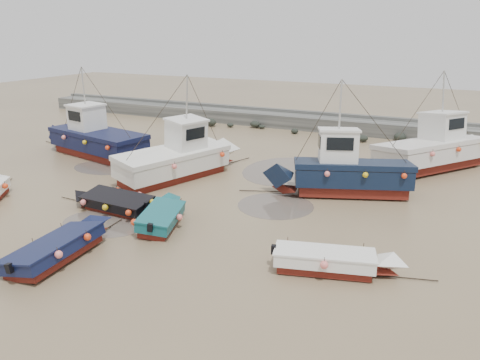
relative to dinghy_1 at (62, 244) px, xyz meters
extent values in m
plane|color=#8B7756|center=(1.70, 6.50, -0.54)|extent=(120.00, 120.00, 0.00)
cube|color=slate|center=(1.70, 28.50, 0.06)|extent=(60.00, 2.20, 1.20)
cube|color=slate|center=(1.70, 29.71, 0.79)|extent=(60.00, 0.60, 0.25)
ellipsoid|color=black|center=(6.80, 25.53, -0.25)|extent=(0.84, 0.86, 0.51)
ellipsoid|color=black|center=(9.50, 27.06, -0.20)|extent=(0.98, 1.07, 0.72)
ellipsoid|color=black|center=(-3.37, 26.97, -0.19)|extent=(0.99, 0.80, 0.58)
ellipsoid|color=black|center=(13.89, 26.27, -0.35)|extent=(0.54, 0.46, 0.30)
ellipsoid|color=black|center=(-21.81, 26.16, -0.31)|extent=(0.65, 0.64, 0.43)
ellipsoid|color=black|center=(11.39, 26.48, -0.32)|extent=(0.61, 0.47, 0.46)
ellipsoid|color=black|center=(-2.61, 26.77, -0.32)|extent=(0.61, 0.53, 0.32)
ellipsoid|color=black|center=(12.69, 27.10, -0.30)|extent=(0.67, 0.55, 0.43)
ellipsoid|color=black|center=(-7.47, 25.84, -0.16)|extent=(1.09, 0.88, 0.72)
ellipsoid|color=black|center=(-5.55, 26.15, -0.31)|extent=(0.65, 0.60, 0.37)
ellipsoid|color=black|center=(11.16, 25.89, -0.23)|extent=(0.88, 0.64, 0.62)
ellipsoid|color=black|center=(0.78, 26.10, -0.31)|extent=(0.64, 0.62, 0.48)
ellipsoid|color=black|center=(-21.72, 26.30, -0.15)|extent=(1.10, 0.87, 0.86)
ellipsoid|color=black|center=(9.54, 26.92, -0.34)|extent=(0.55, 0.45, 0.29)
cylinder|color=#5A5047|center=(-0.82, 3.33, -0.53)|extent=(4.22, 4.22, 0.01)
cylinder|color=#5A5047|center=(5.66, 8.98, -0.53)|extent=(3.97, 3.97, 0.01)
cylinder|color=#5A5047|center=(-7.16, 10.63, -0.53)|extent=(4.25, 4.25, 0.01)
cylinder|color=#5A5047|center=(3.89, 15.11, -0.53)|extent=(5.19, 5.19, 0.01)
cylinder|color=black|center=(-9.96, 5.41, -0.51)|extent=(1.13, 1.70, 0.04)
sphere|color=#EB4119|center=(-7.92, 3.82, 0.09)|extent=(0.30, 0.30, 0.30)
cube|color=maroon|center=(0.03, -0.37, -0.39)|extent=(1.81, 3.92, 0.30)
cube|color=#0F1537|center=(0.03, -0.37, -0.01)|extent=(2.11, 4.22, 0.45)
pyramid|color=#0F1537|center=(-0.15, 2.02, 0.44)|extent=(1.86, 0.84, 0.90)
cube|color=brown|center=(0.03, -0.37, 0.15)|extent=(1.70, 3.54, 0.10)
cube|color=#0F1537|center=(0.03, -0.37, 0.24)|extent=(2.19, 4.32, 0.07)
cube|color=black|center=(0.19, -2.51, 0.16)|extent=(0.23, 0.20, 0.35)
cylinder|color=black|center=(-0.22, 2.98, -0.51)|extent=(0.19, 2.00, 0.04)
sphere|color=#EB4119|center=(-0.87, -2.07, 0.09)|extent=(0.30, 0.30, 0.30)
sphere|color=#EB4119|center=(1.11, -1.11, 0.09)|extent=(0.30, 0.30, 0.30)
sphere|color=#EB4119|center=(-0.99, -0.44, 0.09)|extent=(0.30, 0.30, 0.30)
sphere|color=#EB4119|center=(0.99, 0.52, 0.09)|extent=(0.30, 0.30, 0.30)
sphere|color=#EB4119|center=(-1.11, 1.18, 0.09)|extent=(0.30, 0.30, 0.30)
cube|color=maroon|center=(1.88, 4.09, -0.39)|extent=(2.06, 3.17, 0.30)
cube|color=#11565C|center=(1.88, 4.09, -0.01)|extent=(2.33, 3.44, 0.45)
pyramid|color=#11565C|center=(1.30, 5.92, 0.44)|extent=(1.59, 1.12, 0.90)
cube|color=brown|center=(1.88, 4.09, 0.15)|extent=(1.90, 2.88, 0.10)
cube|color=#11565C|center=(1.88, 4.09, 0.24)|extent=(2.41, 3.53, 0.07)
cube|color=black|center=(2.38, 2.51, 0.16)|extent=(0.26, 0.24, 0.35)
cylinder|color=black|center=(1.04, 6.73, -0.51)|extent=(0.64, 1.92, 0.04)
sphere|color=#EB4119|center=(1.46, 2.64, 0.09)|extent=(0.30, 0.30, 0.30)
sphere|color=#EB4119|center=(2.68, 4.34, 0.09)|extent=(0.30, 0.30, 0.30)
sphere|color=#EB4119|center=(0.70, 5.03, 0.09)|extent=(0.30, 0.30, 0.30)
cube|color=maroon|center=(9.83, 3.29, -0.39)|extent=(3.62, 2.04, 0.30)
cube|color=white|center=(9.83, 3.29, -0.01)|extent=(3.92, 2.31, 0.45)
pyramid|color=white|center=(11.94, 3.83, 0.44)|extent=(1.05, 1.57, 0.90)
cube|color=brown|center=(9.83, 3.29, 0.15)|extent=(3.28, 1.88, 0.10)
cube|color=white|center=(9.83, 3.29, 0.24)|extent=(4.01, 2.38, 0.07)
cube|color=black|center=(7.96, 2.81, 0.16)|extent=(0.23, 0.26, 0.35)
cylinder|color=black|center=(12.82, 4.06, -0.51)|extent=(1.95, 0.54, 0.04)
sphere|color=#EB4119|center=(8.20, 3.73, 0.09)|extent=(0.30, 0.30, 0.30)
sphere|color=#EB4119|center=(10.03, 2.48, 0.09)|extent=(0.30, 0.30, 0.30)
sphere|color=#EB4119|center=(11.03, 4.46, 0.09)|extent=(0.30, 0.30, 0.30)
cube|color=maroon|center=(-1.18, 4.89, -0.39)|extent=(3.48, 1.41, 0.30)
cube|color=black|center=(-1.18, 4.89, -0.01)|extent=(3.74, 1.64, 0.45)
pyramid|color=black|center=(-3.36, 5.00, 0.44)|extent=(0.79, 1.48, 0.90)
cube|color=brown|center=(-1.18, 4.89, 0.15)|extent=(3.15, 1.32, 0.10)
cube|color=black|center=(-1.18, 4.89, 0.24)|extent=(3.83, 1.70, 0.07)
cube|color=black|center=(0.74, 4.79, 0.16)|extent=(0.19, 0.23, 0.35)
cylinder|color=black|center=(-4.27, 5.04, -0.51)|extent=(2.00, 0.14, 0.04)
sphere|color=#EB4119|center=(0.24, 3.97, 0.09)|extent=(0.30, 0.30, 0.30)
sphere|color=#EB4119|center=(-0.40, 5.69, 0.09)|extent=(0.30, 0.30, 0.30)
sphere|color=#EB4119|center=(-1.22, 4.04, 0.09)|extent=(0.30, 0.30, 0.30)
sphere|color=#EB4119|center=(-1.86, 5.77, 0.09)|extent=(0.30, 0.30, 0.30)
sphere|color=#EB4119|center=(-2.68, 4.12, 0.09)|extent=(0.30, 0.30, 0.30)
cube|color=maroon|center=(-9.44, 12.84, -0.26)|extent=(7.70, 3.93, 0.55)
cube|color=black|center=(-9.44, 12.84, 0.49)|extent=(8.32, 4.45, 0.95)
pyramid|color=black|center=(-13.83, 13.82, 1.19)|extent=(2.00, 3.04, 1.40)
cube|color=brown|center=(-9.44, 12.84, 1.00)|extent=(8.12, 4.31, 0.08)
cube|color=black|center=(-9.44, 12.84, 1.14)|extent=(8.51, 4.55, 0.30)
cube|color=white|center=(-10.49, 13.07, 2.11)|extent=(2.38, 2.34, 1.70)
cube|color=white|center=(-10.49, 13.07, 3.02)|extent=(2.57, 2.53, 0.12)
cube|color=black|center=(-11.49, 13.29, 2.37)|extent=(0.41, 1.63, 0.68)
cylinder|color=#B7B7B2|center=(-10.49, 13.07, 4.38)|extent=(0.10, 0.10, 2.60)
cylinder|color=black|center=(-14.99, 14.08, -0.51)|extent=(2.94, 0.71, 0.05)
sphere|color=#FD7B76|center=(-6.71, 10.67, 0.84)|extent=(0.30, 0.30, 0.30)
sphere|color=#FD7B76|center=(-7.27, 13.90, 0.84)|extent=(0.30, 0.30, 0.30)
sphere|color=#FD7B76|center=(-9.16, 11.22, 0.84)|extent=(0.30, 0.30, 0.30)
sphere|color=#FD7B76|center=(-9.72, 14.45, 0.84)|extent=(0.30, 0.30, 0.30)
sphere|color=#FD7B76|center=(-11.61, 11.77, 0.84)|extent=(0.30, 0.30, 0.30)
sphere|color=#FD7B76|center=(-12.18, 15.00, 0.84)|extent=(0.30, 0.30, 0.30)
cube|color=maroon|center=(-1.63, 10.50, -0.26)|extent=(4.11, 6.86, 0.55)
cube|color=white|center=(-1.63, 10.50, 0.49)|extent=(4.61, 7.43, 0.95)
pyramid|color=white|center=(-0.28, 14.33, 1.19)|extent=(2.74, 2.15, 1.40)
cube|color=brown|center=(-1.63, 10.50, 1.00)|extent=(4.47, 7.24, 0.08)
cube|color=white|center=(-1.63, 10.50, 1.14)|extent=(4.71, 7.59, 0.30)
cube|color=white|center=(-1.31, 11.41, 2.11)|extent=(2.25, 2.45, 1.70)
cube|color=white|center=(-1.31, 11.41, 3.02)|extent=(2.44, 2.64, 0.12)
cube|color=black|center=(-0.97, 12.37, 2.37)|extent=(1.37, 0.52, 0.68)
cylinder|color=#B7B7B2|center=(-1.31, 11.41, 4.38)|extent=(0.10, 0.10, 2.60)
cylinder|color=black|center=(0.10, 15.40, -0.51)|extent=(1.05, 2.84, 0.05)
sphere|color=#FD7B76|center=(-3.81, 8.31, 0.84)|extent=(0.30, 0.30, 0.30)
sphere|color=#FD7B76|center=(-0.70, 9.18, 0.84)|extent=(0.30, 0.30, 0.30)
sphere|color=#FD7B76|center=(-2.57, 11.82, 0.84)|extent=(0.30, 0.30, 0.30)
sphere|color=#FD7B76|center=(0.55, 12.70, 0.84)|extent=(0.30, 0.30, 0.30)
cube|color=maroon|center=(8.82, 12.34, -0.26)|extent=(6.06, 3.78, 0.55)
cube|color=black|center=(8.82, 12.34, 0.49)|extent=(6.57, 4.24, 0.95)
pyramid|color=black|center=(5.40, 11.08, 1.19)|extent=(2.11, 2.59, 1.40)
cube|color=brown|center=(8.82, 12.34, 1.00)|extent=(6.41, 4.10, 0.08)
cube|color=black|center=(8.82, 12.34, 1.14)|extent=(6.72, 4.33, 0.30)
cube|color=white|center=(8.03, 12.04, 2.11)|extent=(2.42, 2.16, 1.70)
cube|color=white|center=(8.03, 12.04, 3.02)|extent=(2.61, 2.33, 0.12)
cube|color=black|center=(7.07, 11.69, 2.37)|extent=(0.51, 1.27, 0.68)
cylinder|color=#B7B7B2|center=(8.03, 12.04, 4.38)|extent=(0.10, 0.10, 2.60)
cylinder|color=black|center=(4.40, 10.71, -0.51)|extent=(2.83, 1.08, 0.05)
sphere|color=#FD7B76|center=(11.55, 12.02, 0.84)|extent=(0.30, 0.30, 0.30)
sphere|color=#FD7B76|center=(9.77, 14.01, 0.84)|extent=(0.30, 0.30, 0.30)
sphere|color=#FD7B76|center=(9.71, 11.34, 0.84)|extent=(0.30, 0.30, 0.30)
sphere|color=#FD7B76|center=(7.93, 13.33, 0.84)|extent=(0.30, 0.30, 0.30)
sphere|color=#FD7B76|center=(7.86, 10.66, 0.84)|extent=(0.30, 0.30, 0.30)
sphere|color=#FD7B76|center=(6.08, 12.65, 0.84)|extent=(0.30, 0.30, 0.30)
cube|color=maroon|center=(12.35, 19.58, -0.26)|extent=(6.19, 7.08, 0.55)
cube|color=silver|center=(12.35, 19.58, 0.49)|extent=(6.86, 7.76, 0.95)
pyramid|color=silver|center=(14.86, 22.99, 1.19)|extent=(3.33, 2.98, 1.40)
cube|color=brown|center=(12.35, 19.58, 1.00)|extent=(6.66, 7.55, 0.08)
cube|color=silver|center=(12.35, 19.58, 1.14)|extent=(7.01, 7.93, 0.30)
cube|color=white|center=(12.94, 20.39, 2.11)|extent=(2.93, 2.89, 1.70)
cube|color=white|center=(12.94, 20.39, 3.02)|extent=(3.16, 3.13, 0.12)
cube|color=black|center=(13.55, 21.21, 2.37)|extent=(1.51, 1.13, 0.68)
cylinder|color=#B7B7B2|center=(12.94, 20.39, 4.38)|extent=(0.10, 0.10, 2.60)
sphere|color=#FD7B76|center=(9.27, 18.22, 0.84)|extent=(0.30, 0.30, 0.30)
sphere|color=#FD7B76|center=(12.65, 17.18, 0.84)|extent=(0.30, 0.30, 0.30)
sphere|color=#FD7B76|center=(10.66, 20.10, 0.84)|extent=(0.30, 0.30, 0.30)
sphere|color=#FD7B76|center=(14.04, 19.07, 0.84)|extent=(0.30, 0.30, 0.30)
sphere|color=#FD7B76|center=(12.05, 21.99, 0.84)|extent=(0.30, 0.30, 0.30)
imported|color=#141633|center=(-0.45, 12.16, -0.54)|extent=(0.61, 0.43, 1.62)
camera|label=1|loc=(13.73, -12.29, 8.19)|focal=35.00mm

